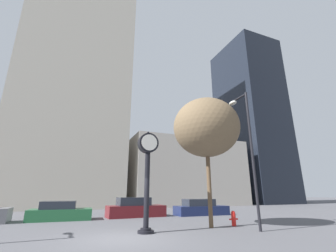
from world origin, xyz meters
name	(u,v)px	position (x,y,z in m)	size (l,w,h in m)	color
ground_plane	(123,238)	(0.00, 0.00, 0.00)	(200.00, 200.00, 0.00)	#515156
building_tall_tower	(79,71)	(-3.24, 24.00, 20.09)	(14.51, 12.00, 40.18)	beige
building_storefront_row	(181,174)	(14.27, 24.00, 4.90)	(17.93, 12.00, 9.80)	beige
building_glass_modern	(250,120)	(30.28, 24.00, 16.34)	(9.44, 12.00, 32.69)	black
street_clock	(147,165)	(1.24, 0.85, 3.17)	(1.02, 0.77, 4.93)	black
car_green	(60,212)	(-2.76, 8.07, 0.53)	(4.13, 2.08, 1.27)	#236038
car_maroon	(135,209)	(2.64, 8.28, 0.62)	(4.58, 1.97, 1.47)	maroon
car_navy	(201,208)	(8.23, 7.71, 0.55)	(4.61, 1.98, 1.31)	#19234C
fire_hydrant_near	(234,218)	(6.60, 1.20, 0.42)	(0.57, 0.25, 0.82)	red
street_lamp_right	(246,137)	(6.58, -0.50, 4.82)	(0.36, 1.57, 7.42)	black
bare_tree	(206,128)	(5.04, 1.15, 5.65)	(4.01, 4.01, 7.47)	brown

